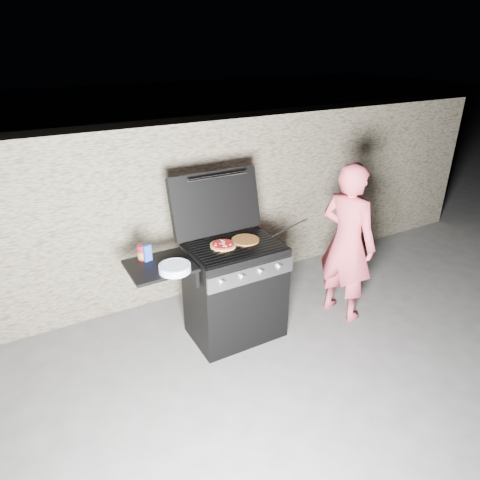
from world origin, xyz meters
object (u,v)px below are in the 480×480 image
gas_grill (210,298)px  person (347,243)px  pizza_topped (223,245)px  sauce_jar (142,252)px

gas_grill → person: bearing=-9.1°
gas_grill → person: 1.39m
pizza_topped → sauce_jar: 0.67m
gas_grill → pizza_topped: size_ratio=6.02×
gas_grill → sauce_jar: bearing=163.0°
person → sauce_jar: bearing=63.8°
gas_grill → pizza_topped: pizza_topped is taller
gas_grill → pizza_topped: 0.49m
pizza_topped → person: bearing=-12.1°
gas_grill → sauce_jar: size_ratio=10.86×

